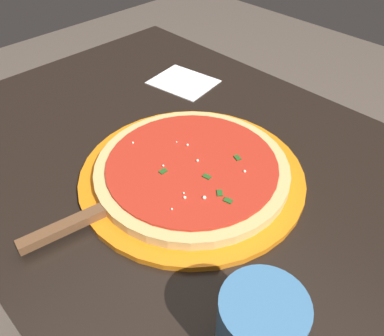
# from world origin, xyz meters

# --- Properties ---
(restaurant_table) EXTENTS (1.04, 0.69, 0.76)m
(restaurant_table) POSITION_xyz_m (0.00, 0.00, 0.60)
(restaurant_table) COLOR black
(restaurant_table) RESTS_ON ground_plane
(serving_plate) EXTENTS (0.36, 0.36, 0.01)m
(serving_plate) POSITION_xyz_m (0.01, -0.03, 0.76)
(serving_plate) COLOR orange
(serving_plate) RESTS_ON restaurant_table
(pizza) EXTENTS (0.31, 0.31, 0.02)m
(pizza) POSITION_xyz_m (0.01, -0.03, 0.78)
(pizza) COLOR #DBB26B
(pizza) RESTS_ON serving_plate
(pizza_server) EXTENTS (0.08, 0.22, 0.01)m
(pizza_server) POSITION_xyz_m (-0.02, -0.19, 0.77)
(pizza_server) COLOR silver
(pizza_server) RESTS_ON serving_plate
(cup_tall_drink) EXTENTS (0.09, 0.09, 0.10)m
(cup_tall_drink) POSITION_xyz_m (0.26, -0.17, 0.81)
(cup_tall_drink) COLOR teal
(cup_tall_drink) RESTS_ON restaurant_table
(napkin_folded_right) EXTENTS (0.15, 0.13, 0.00)m
(napkin_folded_right) POSITION_xyz_m (-0.22, 0.18, 0.76)
(napkin_folded_right) COLOR white
(napkin_folded_right) RESTS_ON restaurant_table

